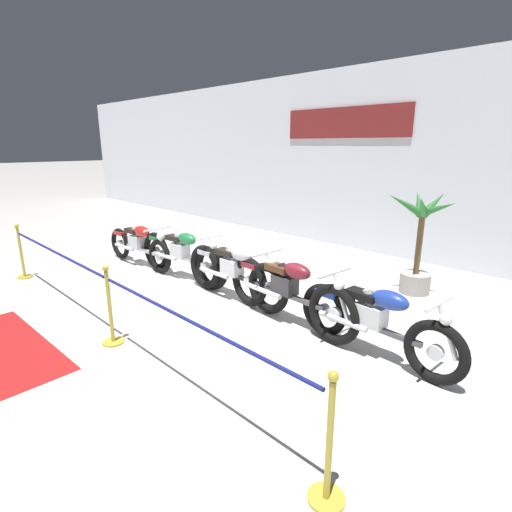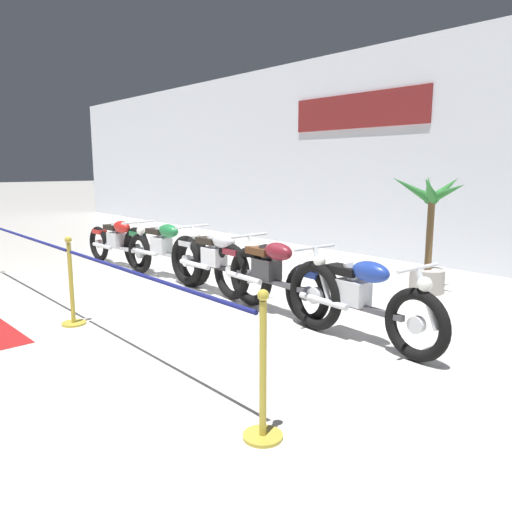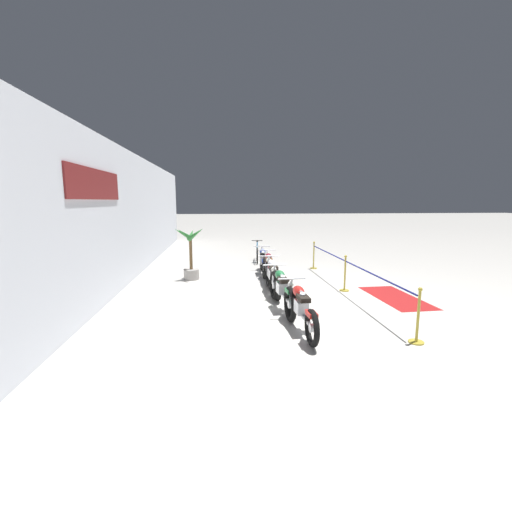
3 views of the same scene
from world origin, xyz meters
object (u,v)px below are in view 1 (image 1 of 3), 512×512
Objects in this scene: motorcycle_silver_2 at (234,272)px; motorcycle_blue_4 at (375,321)px; stanchion_far_left at (65,268)px; stanchion_mid_right at (328,459)px; potted_palm_left_of_row at (419,248)px; stanchion_mid_left at (111,317)px; motorcycle_green_1 at (182,254)px; motorcycle_maroon_3 at (287,291)px; motorcycle_red_0 at (139,244)px.

motorcycle_blue_4 is (2.54, -0.04, -0.01)m from motorcycle_silver_2.
stanchion_far_left is 6.77× the size of stanchion_mid_right.
potted_palm_left_of_row is 4.79m from stanchion_mid_right.
potted_palm_left_of_row reaches higher than stanchion_mid_left.
motorcycle_blue_4 is 3.28m from stanchion_mid_left.
motorcycle_maroon_3 is (2.69, -0.07, 0.01)m from motorcycle_green_1.
motorcycle_blue_4 is (5.42, 0.09, 0.00)m from motorcycle_red_0.
motorcycle_maroon_3 is 3.00m from stanchion_mid_right.
stanchion_mid_right is (1.41, -4.56, -0.44)m from potted_palm_left_of_row.
stanchion_mid_right reaches higher than motorcycle_maroon_3.
motorcycle_maroon_3 is 3.34m from stanchion_far_left.
motorcycle_red_0 is 3.50m from stanchion_mid_left.
stanchion_mid_left is at bearing -54.80° from motorcycle_green_1.
stanchion_mid_right is (4.86, -2.14, -0.12)m from motorcycle_green_1.
motorcycle_silver_2 is at bearing 90.14° from stanchion_mid_left.
stanchion_far_left and stanchion_mid_right have the same top height.
stanchion_mid_left is (-2.54, -2.08, -0.11)m from motorcycle_blue_4.
motorcycle_red_0 is at bearing 125.81° from stanchion_far_left.
motorcycle_green_1 is 2.62m from stanchion_mid_left.
potted_palm_left_of_row is (-0.60, 2.48, 0.34)m from motorcycle_blue_4.
motorcycle_green_1 is 2.35× the size of stanchion_mid_right.
motorcycle_silver_2 is at bearing 179.03° from motorcycle_blue_4.
potted_palm_left_of_row is (1.95, 2.44, 0.32)m from motorcycle_silver_2.
motorcycle_red_0 is 0.32× the size of stanchion_far_left.
stanchion_mid_right is at bearing -72.83° from potted_palm_left_of_row.
motorcycle_red_0 is 6.54m from stanchion_mid_right.
motorcycle_silver_2 is 2.57m from stanchion_far_left.
motorcycle_red_0 is at bearing -179.10° from motorcycle_blue_4.
stanchion_mid_left is at bearing -34.68° from motorcycle_red_0.
stanchion_mid_left reaches higher than motorcycle_silver_2.
stanchion_far_left is at bearing 180.00° from stanchion_mid_left.
motorcycle_blue_4 is at bearing 0.52° from motorcycle_maroon_3.
motorcycle_green_1 is 2.69m from motorcycle_maroon_3.
stanchion_mid_left reaches higher than motorcycle_blue_4.
potted_palm_left_of_row is (0.76, 2.49, 0.31)m from motorcycle_maroon_3.
motorcycle_red_0 is 5.42m from motorcycle_blue_4.
stanchion_mid_left is 3.35m from stanchion_mid_right.
motorcycle_green_1 is 4.04m from motorcycle_blue_4.
stanchion_far_left is (-2.62, -2.07, 0.21)m from motorcycle_maroon_3.
motorcycle_blue_4 is at bearing 39.31° from stanchion_mid_left.
stanchion_mid_left is at bearing -140.69° from motorcycle_blue_4.
stanchion_mid_left is 1.00× the size of stanchion_mid_right.
motorcycle_blue_4 is 2.23m from stanchion_mid_right.
potted_palm_left_of_row is at bearing 66.92° from stanchion_mid_left.
motorcycle_green_1 reaches higher than motorcycle_red_0.
stanchion_mid_left reaches higher than motorcycle_green_1.
motorcycle_green_1 is 0.35× the size of stanchion_far_left.
motorcycle_maroon_3 is 0.35× the size of stanchion_far_left.
motorcycle_red_0 is 2.14× the size of stanchion_mid_right.
stanchion_far_left is at bearing -141.79° from motorcycle_maroon_3.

